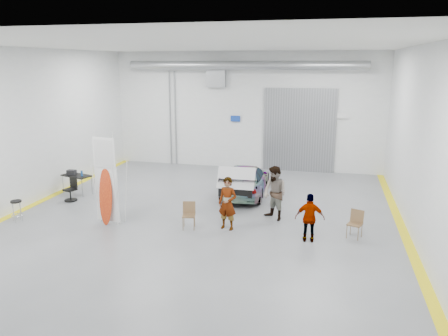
% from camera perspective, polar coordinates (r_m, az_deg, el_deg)
% --- Properties ---
extents(ground, '(16.00, 16.00, 0.00)m').
position_cam_1_polar(ground, '(15.77, -2.95, -6.58)').
color(ground, slate).
rests_on(ground, ground).
extents(room_shell, '(14.02, 16.18, 6.01)m').
position_cam_1_polar(room_shell, '(16.93, -0.16, 9.01)').
color(room_shell, silver).
rests_on(room_shell, ground).
extents(sedan_car, '(1.93, 4.34, 1.24)m').
position_cam_1_polar(sedan_car, '(18.44, 2.83, -1.55)').
color(sedan_car, white).
rests_on(sedan_car, ground).
extents(person_a, '(0.73, 0.57, 1.79)m').
position_cam_1_polar(person_a, '(14.51, 0.46, -4.65)').
color(person_a, '#977852').
rests_on(person_a, ground).
extents(person_b, '(1.19, 1.15, 1.93)m').
position_cam_1_polar(person_b, '(15.47, 6.67, -3.29)').
color(person_b, slate).
rests_on(person_b, ground).
extents(person_c, '(0.92, 0.44, 1.55)m').
position_cam_1_polar(person_c, '(13.80, 11.15, -6.41)').
color(person_c, brown).
rests_on(person_c, ground).
extents(surfboard_display, '(0.91, 0.34, 3.22)m').
position_cam_1_polar(surfboard_display, '(15.31, -15.06, -2.54)').
color(surfboard_display, white).
rests_on(surfboard_display, ground).
extents(folding_chair_near, '(0.51, 0.53, 0.89)m').
position_cam_1_polar(folding_chair_near, '(14.79, -4.59, -6.86)').
color(folding_chair_near, brown).
rests_on(folding_chair_near, ground).
extents(folding_chair_far, '(0.54, 0.57, 0.89)m').
position_cam_1_polar(folding_chair_far, '(14.60, 16.66, -7.69)').
color(folding_chair_far, brown).
rests_on(folding_chair_far, ground).
extents(shop_stool, '(0.39, 0.39, 0.77)m').
position_cam_1_polar(shop_stool, '(16.95, -25.42, -5.11)').
color(shop_stool, black).
rests_on(shop_stool, ground).
extents(work_table, '(1.40, 0.97, 1.04)m').
position_cam_1_polar(work_table, '(19.52, -18.84, -0.87)').
color(work_table, gray).
rests_on(work_table, ground).
extents(office_chair, '(0.52, 0.55, 0.95)m').
position_cam_1_polar(office_chair, '(18.65, -19.36, -2.80)').
color(office_chair, black).
rests_on(office_chair, ground).
extents(trunk_lid, '(1.44, 0.88, 0.04)m').
position_cam_1_polar(trunk_lid, '(16.49, 1.61, -1.08)').
color(trunk_lid, silver).
rests_on(trunk_lid, sedan_car).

